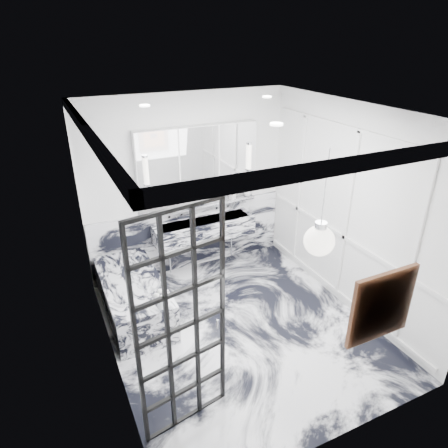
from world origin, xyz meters
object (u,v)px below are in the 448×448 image
trough_sink (204,229)px  bathtub (134,297)px  mirror_cabinet (198,159)px  crittall_door (182,327)px

trough_sink → bathtub: 1.55m
mirror_cabinet → bathtub: size_ratio=1.15×
bathtub → mirror_cabinet: bearing=32.1°
crittall_door → trough_sink: size_ratio=1.44×
trough_sink → bathtub: size_ratio=0.97×
trough_sink → bathtub: (-1.33, -0.66, -0.45)m
crittall_door → mirror_cabinet: mirror_cabinet is taller
crittall_door → trough_sink: 2.85m
mirror_cabinet → crittall_door: bearing=-115.0°
mirror_cabinet → bathtub: 2.20m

